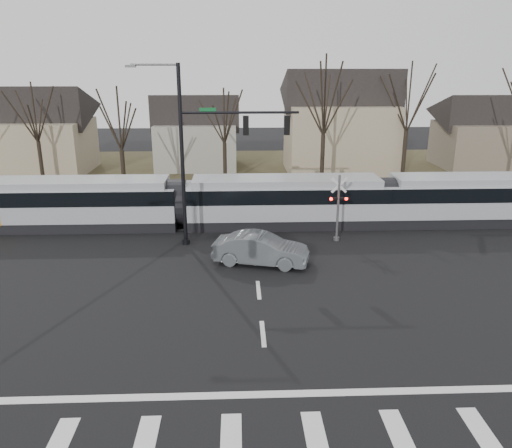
{
  "coord_description": "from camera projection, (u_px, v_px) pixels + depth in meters",
  "views": [
    {
      "loc": [
        -0.95,
        -15.33,
        10.06
      ],
      "look_at": [
        0.0,
        9.0,
        2.3
      ],
      "focal_mm": 35.0,
      "sensor_mm": 36.0,
      "label": 1
    }
  ],
  "objects": [
    {
      "name": "ground",
      "position": [
        266.0,
        363.0,
        17.69
      ],
      "size": [
        140.0,
        140.0,
        0.0
      ],
      "primitive_type": "plane",
      "color": "black"
    },
    {
      "name": "grass_verge",
      "position": [
        247.0,
        174.0,
        48.15
      ],
      "size": [
        140.0,
        28.0,
        0.01
      ],
      "primitive_type": "cube",
      "color": "#38331E",
      "rests_on": "ground"
    },
    {
      "name": "crosswalk",
      "position": [
        274.0,
        444.0,
        13.88
      ],
      "size": [
        27.0,
        2.6,
        0.01
      ],
      "color": "silver",
      "rests_on": "ground"
    },
    {
      "name": "stop_line",
      "position": [
        269.0,
        394.0,
        15.97
      ],
      "size": [
        28.0,
        0.35,
        0.01
      ],
      "primitive_type": "cube",
      "color": "silver",
      "rests_on": "ground"
    },
    {
      "name": "lane_dashes",
      "position": [
        252.0,
        225.0,
        32.92
      ],
      "size": [
        0.18,
        30.0,
        0.01
      ],
      "color": "silver",
      "rests_on": "ground"
    },
    {
      "name": "rail_pair",
      "position": [
        252.0,
        226.0,
        32.72
      ],
      "size": [
        90.0,
        1.52,
        0.06
      ],
      "color": "#59595E",
      "rests_on": "ground"
    },
    {
      "name": "tram",
      "position": [
        283.0,
        199.0,
        32.47
      ],
      "size": [
        41.93,
        3.11,
        3.18
      ],
      "color": "gray",
      "rests_on": "ground"
    },
    {
      "name": "sedan",
      "position": [
        261.0,
        249.0,
        26.27
      ],
      "size": [
        4.15,
        5.83,
        1.64
      ],
      "primitive_type": "imported",
      "rotation": [
        0.0,
        0.0,
        1.32
      ],
      "color": "#565A5E",
      "rests_on": "ground"
    },
    {
      "name": "signal_pole_far",
      "position": [
        210.0,
        147.0,
        27.77
      ],
      "size": [
        9.28,
        0.44,
        10.2
      ],
      "color": "black",
      "rests_on": "ground"
    },
    {
      "name": "rail_crossing_signal",
      "position": [
        338.0,
        210.0,
        29.48
      ],
      "size": [
        1.08,
        0.36,
        4.0
      ],
      "color": "#59595B",
      "rests_on": "ground"
    },
    {
      "name": "tree_row",
      "position": [
        272.0,
        130.0,
        41.0
      ],
      "size": [
        59.2,
        7.2,
        10.0
      ],
      "color": "black",
      "rests_on": "ground"
    },
    {
      "name": "house_a",
      "position": [
        39.0,
        126.0,
        47.96
      ],
      "size": [
        9.72,
        8.64,
        8.6
      ],
      "color": "gray",
      "rests_on": "ground"
    },
    {
      "name": "house_b",
      "position": [
        196.0,
        128.0,
        50.57
      ],
      "size": [
        8.64,
        7.56,
        7.65
      ],
      "color": "gray",
      "rests_on": "ground"
    },
    {
      "name": "house_c",
      "position": [
        340.0,
        118.0,
        47.85
      ],
      "size": [
        10.8,
        8.64,
        10.1
      ],
      "color": "gray",
      "rests_on": "ground"
    },
    {
      "name": "house_d",
      "position": [
        482.0,
        128.0,
        50.69
      ],
      "size": [
        8.64,
        7.56,
        7.65
      ],
      "color": "#65594A",
      "rests_on": "ground"
    }
  ]
}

